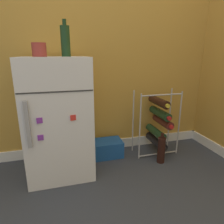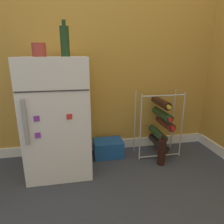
% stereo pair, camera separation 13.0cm
% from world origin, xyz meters
% --- Properties ---
extents(ground_plane, '(14.00, 14.00, 0.00)m').
position_xyz_m(ground_plane, '(0.00, 0.00, 0.00)').
color(ground_plane, '#333842').
extents(wall_back, '(7.01, 0.07, 2.50)m').
position_xyz_m(wall_back, '(0.00, 0.70, 1.24)').
color(wall_back, '#BC8C38').
rests_on(wall_back, ground_plane).
extents(mini_fridge, '(0.47, 0.47, 0.89)m').
position_xyz_m(mini_fridge, '(-0.42, 0.40, 0.44)').
color(mini_fridge, white).
rests_on(mini_fridge, ground_plane).
extents(wine_rack, '(0.39, 0.32, 0.59)m').
position_xyz_m(wine_rack, '(0.46, 0.48, 0.29)').
color(wine_rack, '#B2B2B7').
rests_on(wine_rack, ground_plane).
extents(soda_box, '(0.26, 0.19, 0.15)m').
position_xyz_m(soda_box, '(-0.01, 0.53, 0.07)').
color(soda_box, '#194C9E').
rests_on(soda_box, ground_plane).
extents(fridge_top_cup, '(0.09, 0.09, 0.09)m').
position_xyz_m(fridge_top_cup, '(-0.51, 0.37, 0.93)').
color(fridge_top_cup, maroon).
rests_on(fridge_top_cup, mini_fridge).
extents(fridge_top_bottle, '(0.06, 0.06, 0.24)m').
position_xyz_m(fridge_top_bottle, '(-0.34, 0.39, 0.99)').
color(fridge_top_bottle, '#19381E').
rests_on(fridge_top_bottle, mini_fridge).
extents(loose_bottle_floor, '(0.06, 0.06, 0.27)m').
position_xyz_m(loose_bottle_floor, '(0.40, 0.29, 0.12)').
color(loose_bottle_floor, black).
rests_on(loose_bottle_floor, ground_plane).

